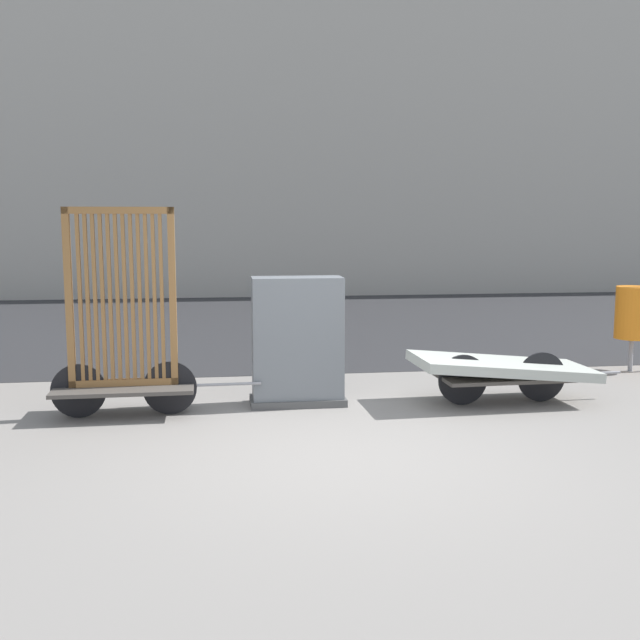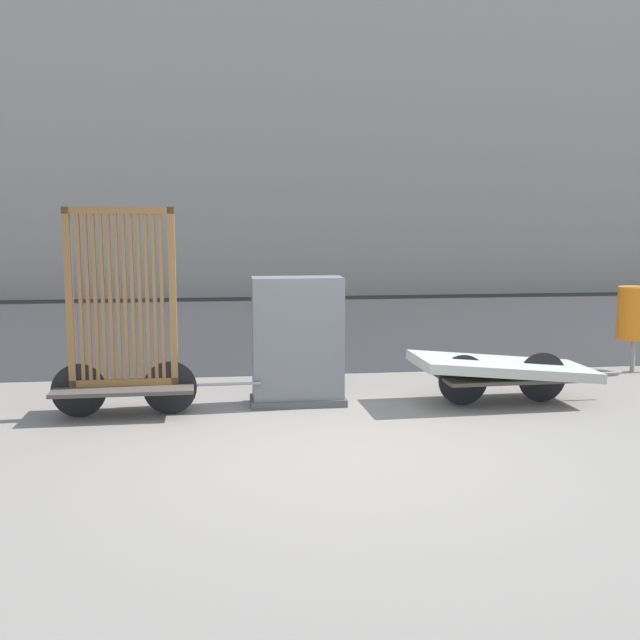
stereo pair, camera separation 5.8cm
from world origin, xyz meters
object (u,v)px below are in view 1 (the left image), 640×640
object	(u,v)px
bike_cart_with_mattress	(503,369)
trash_bin	(633,313)
bike_cart_with_bedframe	(123,342)
utility_cabinet	(297,345)

from	to	relation	value
bike_cart_with_mattress	trash_bin	distance (m)	2.79
bike_cart_with_bedframe	trash_bin	xyz separation A→B (m)	(6.41, 1.44, 0.01)
bike_cart_with_bedframe	bike_cart_with_mattress	bearing A→B (deg)	-0.78
utility_cabinet	trash_bin	bearing A→B (deg)	14.55
utility_cabinet	bike_cart_with_bedframe	bearing A→B (deg)	-172.09
bike_cart_with_bedframe	utility_cabinet	world-z (taller)	bike_cart_with_bedframe
bike_cart_with_bedframe	trash_bin	bearing A→B (deg)	11.93
bike_cart_with_bedframe	utility_cabinet	size ratio (longest dim) A/B	1.53
bike_cart_with_bedframe	trash_bin	size ratio (longest dim) A/B	1.89
bike_cart_with_mattress	trash_bin	size ratio (longest dim) A/B	2.12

